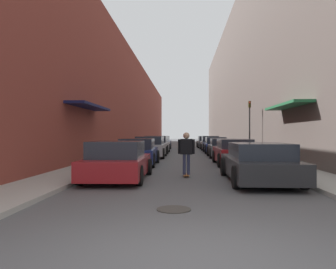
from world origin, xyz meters
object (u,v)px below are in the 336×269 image
Objects in this scene: manhole_cover at (174,209)px; traffic_light at (250,122)px; parked_car_right_1 at (234,152)px; parked_car_left_0 at (118,161)px; parked_car_left_4 at (161,143)px; parked_car_left_1 at (138,152)px; parked_car_right_5 at (206,142)px; parked_car_right_4 at (210,143)px; parked_car_right_0 at (259,163)px; parked_car_left_2 at (150,147)px; parked_car_right_3 at (215,145)px; parked_car_left_3 at (157,145)px; skateboarder at (186,150)px; parked_car_right_2 at (224,148)px.

traffic_light reaches higher than manhole_cover.
parked_car_right_1 is at bearing 74.74° from manhole_cover.
parked_car_left_0 is 7.22m from parked_car_right_1.
manhole_cover is (2.10, -25.69, -0.65)m from parked_car_left_4.
manhole_cover is at bearing -77.48° from parked_car_left_1.
manhole_cover is 17.22m from traffic_light.
parked_car_right_5 is 1.24× the size of traffic_light.
parked_car_right_1 is (4.74, 0.40, -0.01)m from parked_car_left_1.
parked_car_left_4 is 1.01× the size of parked_car_right_4.
parked_car_right_0 is 6.77× the size of manhole_cover.
parked_car_left_2 reaches higher than parked_car_left_1.
parked_car_left_2 reaches higher than parked_car_right_0.
parked_car_right_4 is at bearing 90.64° from parked_car_right_3.
parked_car_left_3 is at bearing -175.32° from parked_car_right_3.
parked_car_left_2 reaches higher than parked_car_right_5.
parked_car_right_4 is (4.70, 5.44, -0.03)m from parked_car_left_3.
parked_car_left_0 is 0.99× the size of parked_car_left_2.
parked_car_right_5 is at bearing 90.15° from parked_car_right_4.
skateboarder reaches higher than parked_car_right_1.
parked_car_right_3 is at bearing 89.68° from parked_car_right_1.
parked_car_right_5 is at bearing 90.04° from parked_car_right_1.
parked_car_right_2 is (4.84, 10.85, -0.01)m from parked_car_left_0.
parked_car_left_0 is 13.97m from traffic_light.
parked_car_right_3 is 6.33× the size of manhole_cover.
parked_car_right_0 is at bearing -3.26° from parked_car_left_0.
parked_car_left_2 is at bearing 89.46° from parked_car_left_1.
parked_car_left_0 is 21.41m from parked_car_left_4.
parked_car_left_2 is 11.48m from parked_car_right_4.
skateboarder is at bearing -104.26° from parked_car_right_2.
parked_car_right_1 is 10.40m from parked_car_right_3.
parked_car_right_2 is 2.52× the size of skateboarder.
parked_car_left_0 reaches higher than manhole_cover.
skateboarder reaches higher than parked_car_right_4.
parked_car_left_4 is 6.39× the size of manhole_cover.
parked_car_left_4 is at bearing 90.08° from parked_car_left_1.
parked_car_left_4 is 1.20× the size of traffic_light.
parked_car_right_5 is (4.68, 26.30, 0.01)m from parked_car_left_0.
skateboarder is at bearing -83.35° from parked_car_left_4.
parked_car_left_2 is 11.67m from parked_car_right_0.
skateboarder reaches higher than parked_car_right_2.
traffic_light is at bearing -26.62° from parked_car_left_3.
parked_car_right_5 is 30.70m from manhole_cover.
parked_car_right_0 is at bearing -77.75° from parked_car_left_4.
parked_car_right_5 is at bearing 79.90° from parked_car_left_0.
skateboarder is (2.32, -14.56, 0.30)m from parked_car_left_3.
parked_car_left_0 is at bearing -106.67° from parked_car_right_3.
parked_car_left_1 is 0.88× the size of parked_car_right_5.
parked_car_right_0 is 5.74m from parked_car_right_1.
parked_car_left_0 is at bearing 176.74° from parked_car_right_0.
parked_car_right_1 is 0.99× the size of parked_car_right_3.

